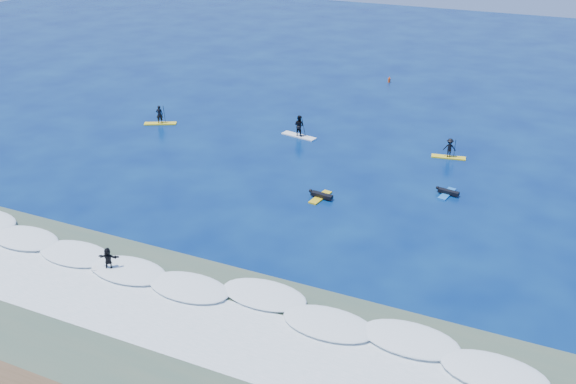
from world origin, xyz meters
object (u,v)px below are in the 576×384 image
at_px(sup_paddler_right, 449,149).
at_px(wave_surfer, 108,260).
at_px(sup_paddler_center, 299,127).
at_px(marker_buoy, 389,80).
at_px(sup_paddler_left, 160,117).
at_px(prone_paddler_near, 321,196).
at_px(prone_paddler_far, 447,193).

height_order(sup_paddler_right, wave_surfer, sup_paddler_right).
relative_size(sup_paddler_center, marker_buoy, 4.78).
relative_size(wave_surfer, marker_buoy, 2.96).
bearing_deg(wave_surfer, sup_paddler_left, 99.76).
bearing_deg(sup_paddler_left, wave_surfer, -88.63).
bearing_deg(sup_paddler_right, prone_paddler_near, -130.92).
relative_size(sup_paddler_left, wave_surfer, 1.43).
relative_size(sup_paddler_right, prone_paddler_far, 1.25).
bearing_deg(sup_paddler_center, marker_buoy, 93.44).
relative_size(prone_paddler_near, wave_surfer, 1.17).
bearing_deg(prone_paddler_near, marker_buoy, 15.19).
bearing_deg(prone_paddler_near, sup_paddler_right, -23.26).
height_order(sup_paddler_left, marker_buoy, sup_paddler_left).
xyz_separation_m(prone_paddler_near, wave_surfer, (-7.27, -13.66, 0.64)).
distance_m(sup_paddler_center, prone_paddler_near, 12.00).
xyz_separation_m(prone_paddler_far, wave_surfer, (-15.17, -17.88, 0.65)).
distance_m(sup_paddler_left, marker_buoy, 26.30).
xyz_separation_m(sup_paddler_left, prone_paddler_near, (18.87, -7.94, -0.47)).
relative_size(sup_paddler_center, wave_surfer, 1.61).
xyz_separation_m(sup_paddler_right, prone_paddler_far, (1.32, -6.70, -0.58)).
xyz_separation_m(sup_paddler_center, sup_paddler_right, (12.73, 0.64, -0.10)).
bearing_deg(sup_paddler_left, marker_buoy, 28.24).
bearing_deg(prone_paddler_far, sup_paddler_left, 91.68).
distance_m(prone_paddler_near, prone_paddler_far, 8.95).
bearing_deg(sup_paddler_right, prone_paddler_far, -88.74).
relative_size(sup_paddler_left, prone_paddler_near, 1.23).
relative_size(sup_paddler_left, sup_paddler_right, 1.06).
height_order(sup_paddler_left, prone_paddler_far, sup_paddler_left).
height_order(prone_paddler_far, wave_surfer, wave_surfer).
height_order(sup_paddler_right, prone_paddler_near, sup_paddler_right).
bearing_deg(wave_surfer, sup_paddler_right, 42.14).
height_order(prone_paddler_near, prone_paddler_far, prone_paddler_near).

